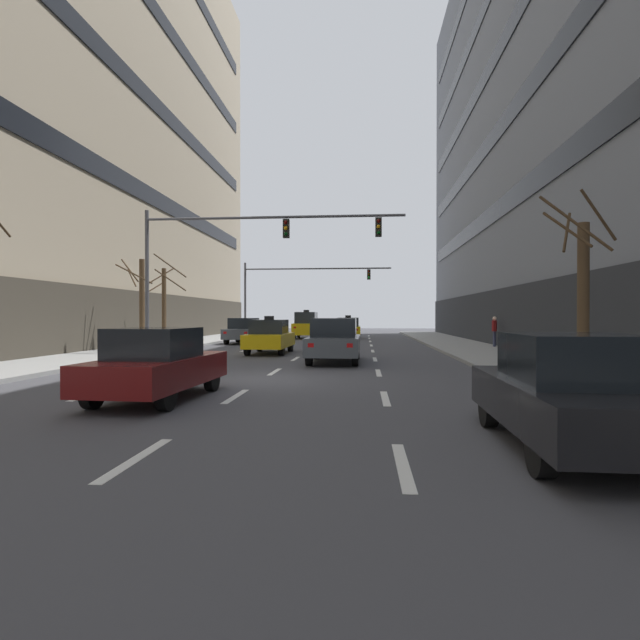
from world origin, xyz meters
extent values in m
plane|color=#424247|center=(0.00, 0.00, 0.00)|extent=(120.00, 120.00, 0.00)
cube|color=gray|center=(8.65, 0.00, 0.07)|extent=(3.85, 80.00, 0.14)
cube|color=silver|center=(-3.36, -3.00, 0.00)|extent=(0.16, 2.00, 0.01)
cube|color=silver|center=(-3.36, 2.00, 0.00)|extent=(0.16, 2.00, 0.01)
cube|color=silver|center=(-3.36, 7.00, 0.00)|extent=(0.16, 2.00, 0.01)
cube|color=silver|center=(-3.36, 12.00, 0.00)|extent=(0.16, 2.00, 0.01)
cube|color=silver|center=(-3.36, 17.00, 0.00)|extent=(0.16, 2.00, 0.01)
cube|color=silver|center=(-3.36, 22.00, 0.00)|extent=(0.16, 2.00, 0.01)
cube|color=silver|center=(-3.36, 27.00, 0.00)|extent=(0.16, 2.00, 0.01)
cube|color=silver|center=(-3.36, 32.00, 0.00)|extent=(0.16, 2.00, 0.01)
cube|color=silver|center=(0.00, -8.00, 0.00)|extent=(0.16, 2.00, 0.01)
cube|color=silver|center=(0.00, -3.00, 0.00)|extent=(0.16, 2.00, 0.01)
cube|color=silver|center=(0.00, 2.00, 0.00)|extent=(0.16, 2.00, 0.01)
cube|color=silver|center=(0.00, 7.00, 0.00)|extent=(0.16, 2.00, 0.01)
cube|color=silver|center=(0.00, 12.00, 0.00)|extent=(0.16, 2.00, 0.01)
cube|color=silver|center=(0.00, 17.00, 0.00)|extent=(0.16, 2.00, 0.01)
cube|color=silver|center=(0.00, 22.00, 0.00)|extent=(0.16, 2.00, 0.01)
cube|color=silver|center=(0.00, 27.00, 0.00)|extent=(0.16, 2.00, 0.01)
cube|color=silver|center=(0.00, 32.00, 0.00)|extent=(0.16, 2.00, 0.01)
cube|color=silver|center=(3.36, -8.00, 0.00)|extent=(0.16, 2.00, 0.01)
cube|color=silver|center=(3.36, -3.00, 0.00)|extent=(0.16, 2.00, 0.01)
cube|color=silver|center=(3.36, 2.00, 0.00)|extent=(0.16, 2.00, 0.01)
cube|color=silver|center=(3.36, 7.00, 0.00)|extent=(0.16, 2.00, 0.01)
cube|color=silver|center=(3.36, 12.00, 0.00)|extent=(0.16, 2.00, 0.01)
cube|color=silver|center=(3.36, 17.00, 0.00)|extent=(0.16, 2.00, 0.01)
cube|color=silver|center=(3.36, 22.00, 0.00)|extent=(0.16, 2.00, 0.01)
cube|color=silver|center=(3.36, 27.00, 0.00)|extent=(0.16, 2.00, 0.01)
cube|color=silver|center=(3.36, 32.00, 0.00)|extent=(0.16, 2.00, 0.01)
cylinder|color=black|center=(0.92, 6.95, 0.35)|extent=(0.24, 0.70, 0.69)
cylinder|color=black|center=(2.60, 6.94, 0.35)|extent=(0.24, 0.70, 0.69)
cylinder|color=black|center=(0.90, 4.11, 0.35)|extent=(0.24, 0.70, 0.69)
cylinder|color=black|center=(2.58, 4.09, 0.35)|extent=(0.24, 0.70, 0.69)
cube|color=#474C51|center=(1.75, 5.52, 0.68)|extent=(1.97, 4.64, 0.67)
cube|color=black|center=(1.75, 5.31, 1.38)|extent=(1.70, 2.01, 0.72)
cube|color=white|center=(1.09, 7.80, 0.80)|extent=(0.21, 0.09, 0.15)
cube|color=red|center=(1.06, 3.25, 0.80)|extent=(0.21, 0.09, 0.15)
cube|color=white|center=(2.45, 7.79, 0.80)|extent=(0.21, 0.09, 0.15)
cube|color=red|center=(2.41, 3.24, 0.80)|extent=(0.21, 0.09, 0.15)
cylinder|color=black|center=(-2.53, 27.57, 0.33)|extent=(0.22, 0.66, 0.66)
cylinder|color=black|center=(-0.93, 27.57, 0.33)|extent=(0.22, 0.66, 0.66)
cylinder|color=black|center=(-2.52, 24.87, 0.33)|extent=(0.22, 0.66, 0.66)
cylinder|color=black|center=(-0.92, 24.87, 0.33)|extent=(0.22, 0.66, 0.66)
cube|color=yellow|center=(-1.73, 26.22, 0.78)|extent=(1.85, 4.40, 0.90)
cube|color=black|center=(-1.73, 26.22, 1.68)|extent=(1.60, 2.60, 0.90)
cube|color=white|center=(-2.37, 28.38, 0.94)|extent=(0.20, 0.08, 0.14)
cube|color=red|center=(-2.37, 24.06, 0.94)|extent=(0.20, 0.08, 0.14)
cube|color=white|center=(-1.08, 28.38, 0.94)|extent=(0.20, 0.08, 0.14)
cube|color=red|center=(-1.08, 24.06, 0.94)|extent=(0.20, 0.08, 0.14)
cube|color=black|center=(-1.73, 26.22, 2.22)|extent=(0.44, 0.20, 0.18)
cylinder|color=black|center=(-5.78, 20.01, 0.34)|extent=(0.24, 0.68, 0.67)
cylinder|color=black|center=(-4.15, 19.98, 0.34)|extent=(0.24, 0.68, 0.67)
cylinder|color=black|center=(-5.84, 17.25, 0.34)|extent=(0.24, 0.68, 0.67)
cylinder|color=black|center=(-4.21, 17.22, 0.34)|extent=(0.24, 0.68, 0.67)
cube|color=#474C51|center=(-4.99, 18.62, 0.66)|extent=(1.96, 4.52, 0.65)
cube|color=black|center=(-5.00, 18.41, 1.34)|extent=(1.67, 1.97, 0.69)
cube|color=white|center=(-5.61, 20.83, 0.78)|extent=(0.21, 0.09, 0.14)
cube|color=red|center=(-5.69, 16.42, 0.78)|extent=(0.21, 0.09, 0.14)
cube|color=white|center=(-4.30, 20.81, 0.78)|extent=(0.21, 0.09, 0.14)
cube|color=red|center=(-4.38, 16.40, 0.78)|extent=(0.21, 0.09, 0.14)
cylinder|color=black|center=(-2.29, -2.23, 0.31)|extent=(0.24, 0.63, 0.63)
cylinder|color=black|center=(-0.77, -2.30, 0.31)|extent=(0.24, 0.63, 0.63)
cylinder|color=black|center=(-2.40, -4.79, 0.31)|extent=(0.24, 0.63, 0.63)
cylinder|color=black|center=(-0.88, -4.86, 0.31)|extent=(0.24, 0.63, 0.63)
cube|color=maroon|center=(-1.59, -3.54, 0.62)|extent=(1.93, 4.25, 0.61)
cube|color=black|center=(-1.59, -3.73, 1.24)|extent=(1.60, 1.87, 0.65)
cube|color=white|center=(-2.10, -1.47, 0.72)|extent=(0.19, 0.08, 0.13)
cube|color=red|center=(-2.29, -5.56, 0.72)|extent=(0.19, 0.08, 0.13)
cube|color=white|center=(-0.88, -1.53, 0.72)|extent=(0.19, 0.08, 0.13)
cube|color=red|center=(-1.07, -5.62, 0.72)|extent=(0.19, 0.08, 0.13)
cylinder|color=black|center=(0.79, 27.75, 0.34)|extent=(0.24, 0.68, 0.68)
cylinder|color=black|center=(2.43, 27.79, 0.34)|extent=(0.24, 0.68, 0.68)
cylinder|color=black|center=(0.87, 24.99, 0.34)|extent=(0.24, 0.68, 0.68)
cylinder|color=black|center=(2.51, 25.03, 0.34)|extent=(0.24, 0.68, 0.68)
cube|color=yellow|center=(1.65, 26.39, 0.67)|extent=(2.00, 4.55, 0.66)
cube|color=black|center=(1.65, 26.18, 1.34)|extent=(1.69, 1.99, 0.70)
cube|color=white|center=(0.93, 28.58, 0.78)|extent=(0.21, 0.09, 0.14)
cube|color=red|center=(1.05, 24.16, 0.78)|extent=(0.21, 0.09, 0.14)
cube|color=white|center=(2.25, 28.62, 0.78)|extent=(0.21, 0.09, 0.14)
cube|color=red|center=(2.37, 24.20, 0.78)|extent=(0.21, 0.09, 0.14)
cube|color=black|center=(1.65, 26.18, 1.78)|extent=(0.46, 0.22, 0.18)
cylinder|color=black|center=(-2.43, 11.27, 0.33)|extent=(0.22, 0.66, 0.66)
cylinder|color=black|center=(-0.84, 11.26, 0.33)|extent=(0.22, 0.66, 0.66)
cylinder|color=black|center=(-2.45, 8.59, 0.33)|extent=(0.22, 0.66, 0.66)
cylinder|color=black|center=(-0.86, 8.58, 0.33)|extent=(0.22, 0.66, 0.66)
cube|color=yellow|center=(-1.64, 9.93, 0.65)|extent=(1.87, 4.39, 0.64)
cube|color=black|center=(-1.65, 9.73, 1.30)|extent=(1.61, 1.90, 0.68)
cube|color=white|center=(-2.27, 12.08, 0.76)|extent=(0.20, 0.08, 0.14)
cube|color=red|center=(-2.30, 7.78, 0.76)|extent=(0.20, 0.08, 0.14)
cube|color=white|center=(-0.99, 12.07, 0.76)|extent=(0.20, 0.08, 0.14)
cube|color=red|center=(-1.02, 7.77, 0.76)|extent=(0.20, 0.08, 0.14)
cube|color=black|center=(-1.65, 9.73, 1.73)|extent=(0.44, 0.20, 0.18)
cylinder|color=black|center=(4.93, -5.73, 0.32)|extent=(0.22, 0.64, 0.63)
cylinder|color=black|center=(6.47, -5.76, 0.32)|extent=(0.22, 0.64, 0.63)
cylinder|color=black|center=(4.89, -8.33, 0.32)|extent=(0.22, 0.64, 0.63)
cube|color=black|center=(5.68, -7.04, 0.62)|extent=(1.84, 4.26, 0.61)
cube|color=black|center=(5.68, -7.24, 1.26)|extent=(1.57, 1.85, 0.65)
cube|color=white|center=(5.10, -4.96, 0.73)|extent=(0.19, 0.08, 0.13)
cube|color=red|center=(5.02, -9.11, 0.73)|extent=(0.19, 0.08, 0.13)
cube|color=white|center=(6.33, -4.98, 0.73)|extent=(0.19, 0.08, 0.13)
cylinder|color=#4C4C51|center=(-7.13, 8.36, 3.43)|extent=(0.18, 0.18, 6.58)
cylinder|color=#4C4C51|center=(-1.20, 8.36, 6.30)|extent=(11.86, 0.12, 0.12)
cube|color=black|center=(-0.60, 8.36, 5.78)|extent=(0.28, 0.24, 0.84)
sphere|color=#4B0704|center=(-0.60, 8.22, 6.04)|extent=(0.17, 0.17, 0.17)
sphere|color=orange|center=(-0.60, 8.22, 5.78)|extent=(0.17, 0.17, 0.17)
sphere|color=#073E10|center=(-0.60, 8.22, 5.52)|extent=(0.17, 0.17, 0.17)
cube|color=black|center=(3.55, 8.36, 5.78)|extent=(0.28, 0.24, 0.84)
sphere|color=#4B0704|center=(3.55, 8.22, 6.04)|extent=(0.17, 0.17, 0.17)
sphere|color=orange|center=(3.55, 8.22, 5.78)|extent=(0.17, 0.17, 0.17)
sphere|color=#073E10|center=(3.55, 8.22, 5.52)|extent=(0.17, 0.17, 0.17)
cylinder|color=#4C4C51|center=(-7.13, 27.77, 3.24)|extent=(0.18, 0.18, 6.20)
cylinder|color=#4C4C51|center=(-0.98, 27.77, 5.79)|extent=(12.30, 0.12, 0.12)
cube|color=black|center=(3.32, 27.77, 5.27)|extent=(0.28, 0.24, 0.84)
sphere|color=#4B0704|center=(3.32, 27.63, 5.53)|extent=(0.17, 0.17, 0.17)
sphere|color=#523505|center=(3.32, 27.63, 5.27)|extent=(0.17, 0.17, 0.17)
sphere|color=green|center=(3.32, 27.63, 5.01)|extent=(0.17, 0.17, 0.17)
cylinder|color=#4C3823|center=(-8.27, 10.33, 2.42)|extent=(0.26, 0.26, 4.55)
cylinder|color=#42301E|center=(-8.62, 9.74, 4.07)|extent=(1.25, 0.79, 1.22)
cylinder|color=#42301E|center=(-8.26, 9.41, 3.87)|extent=(1.87, 0.09, 1.00)
cylinder|color=#42301E|center=(-8.62, 9.96, 3.72)|extent=(0.82, 0.78, 0.94)
cylinder|color=#4C3823|center=(8.27, -1.31, 2.13)|extent=(0.28, 0.28, 3.97)
cylinder|color=#42301E|center=(8.42, -1.77, 4.21)|extent=(0.99, 0.38, 1.19)
cylinder|color=#42301E|center=(7.81, -1.94, 4.01)|extent=(1.34, 1.01, 1.49)
cylinder|color=#42301E|center=(7.74, -1.66, 3.91)|extent=(0.78, 1.14, 1.05)
cylinder|color=#42301E|center=(7.95, -1.11, 3.92)|extent=(0.48, 0.73, 1.09)
cylinder|color=#4C3823|center=(-8.27, 13.14, 2.32)|extent=(0.24, 0.24, 4.35)
cylinder|color=#42301E|center=(-8.75, 13.76, 4.09)|extent=(1.30, 1.03, 1.05)
cylinder|color=#42301E|center=(-8.87, 13.44, 3.46)|extent=(0.67, 1.27, 0.77)
cylinder|color=#42301E|center=(-7.64, 12.48, 4.57)|extent=(1.41, 1.34, 1.22)
cylinder|color=#42301E|center=(-7.64, 12.52, 3.78)|extent=(1.33, 1.33, 1.14)
cylinder|color=#383D59|center=(10.03, 14.10, 0.56)|extent=(0.13, 0.13, 0.84)
cylinder|color=#383D59|center=(10.11, 14.26, 0.56)|extent=(0.13, 0.13, 0.84)
cube|color=maroon|center=(10.07, 14.18, 1.28)|extent=(0.33, 0.39, 0.60)
sphere|color=beige|center=(10.07, 14.18, 1.68)|extent=(0.22, 0.22, 0.22)
cylinder|color=maroon|center=(9.97, 13.98, 1.31)|extent=(0.09, 0.09, 0.54)
cylinder|color=maroon|center=(10.17, 14.38, 1.31)|extent=(0.09, 0.09, 0.54)
camera|label=1|loc=(2.89, -14.17, 1.82)|focal=28.23mm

